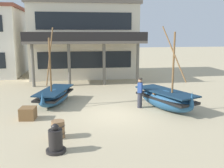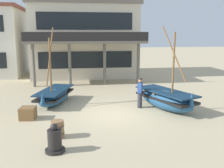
# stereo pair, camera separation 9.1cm
# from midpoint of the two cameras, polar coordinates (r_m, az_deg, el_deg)

# --- Properties ---
(ground_plane) EXTENTS (120.00, 120.00, 0.00)m
(ground_plane) POSITION_cam_midpoint_polar(r_m,az_deg,el_deg) (13.29, 0.83, -6.77)
(ground_plane) COLOR tan
(fishing_boat_near_left) EXTENTS (2.27, 3.70, 4.43)m
(fishing_boat_near_left) POSITION_cam_midpoint_polar(r_m,az_deg,el_deg) (15.47, -12.50, -2.56)
(fishing_boat_near_left) COLOR #23517A
(fishing_boat_near_left) RESTS_ON ground
(fishing_boat_centre_large) EXTENTS (2.71, 3.97, 4.47)m
(fishing_boat_centre_large) POSITION_cam_midpoint_polar(r_m,az_deg,el_deg) (14.31, 12.07, -3.29)
(fishing_boat_centre_large) COLOR #23517A
(fishing_boat_centre_large) RESTS_ON ground
(fisherman_by_hull) EXTENTS (0.36, 0.42, 1.68)m
(fisherman_by_hull) POSITION_cam_midpoint_polar(r_m,az_deg,el_deg) (14.31, 6.42, -2.06)
(fisherman_by_hull) COLOR #33333D
(fisherman_by_hull) RESTS_ON ground
(capstan_winch) EXTENTS (0.71, 0.71, 1.04)m
(capstan_winch) POSITION_cam_midpoint_polar(r_m,az_deg,el_deg) (9.41, -12.35, -12.21)
(capstan_winch) COLOR black
(capstan_winch) RESTS_ON ground
(wooden_barrel) EXTENTS (0.56, 0.56, 0.70)m
(wooden_barrel) POSITION_cam_midpoint_polar(r_m,az_deg,el_deg) (10.61, -11.77, -9.79)
(wooden_barrel) COLOR olive
(wooden_barrel) RESTS_ON ground
(cargo_crate) EXTENTS (0.79, 0.79, 0.59)m
(cargo_crate) POSITION_cam_midpoint_polar(r_m,az_deg,el_deg) (13.16, -18.00, -6.18)
(cargo_crate) COLOR brown
(cargo_crate) RESTS_ON ground
(harbor_building_main) EXTENTS (10.03, 8.95, 6.89)m
(harbor_building_main) POSITION_cam_midpoint_polar(r_m,az_deg,el_deg) (25.48, -6.08, 9.74)
(harbor_building_main) COLOR beige
(harbor_building_main) RESTS_ON ground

